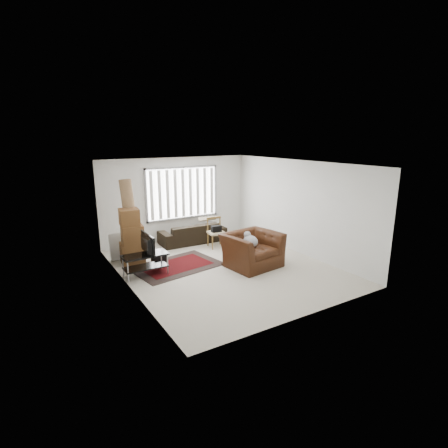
# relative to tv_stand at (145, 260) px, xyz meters

# --- Properties ---
(room) EXTENTS (6.00, 6.02, 2.71)m
(room) POSITION_rel_tv_stand_xyz_m (1.98, -0.03, 1.36)
(room) COLOR beige
(room) RESTS_ON ground
(persian_rug) EXTENTS (2.44, 1.82, 0.02)m
(persian_rug) POSITION_rel_tv_stand_xyz_m (0.90, 0.19, -0.39)
(persian_rug) COLOR black
(persian_rug) RESTS_ON ground
(tv_stand) EXTENTS (1.10, 0.49, 0.55)m
(tv_stand) POSITION_rel_tv_stand_xyz_m (0.00, 0.00, 0.00)
(tv_stand) COLOR black
(tv_stand) RESTS_ON ground
(tv) EXTENTS (0.12, 0.89, 0.51)m
(tv) POSITION_rel_tv_stand_xyz_m (-0.00, 0.00, 0.41)
(tv) COLOR black
(tv) RESTS_ON tv_stand
(subwoofer) EXTENTS (0.34, 0.34, 0.32)m
(subwoofer) POSITION_rel_tv_stand_xyz_m (0.54, 0.52, -0.22)
(subwoofer) COLOR black
(subwoofer) RESTS_ON persian_rug
(moving_boxes) EXTENTS (0.67, 0.62, 1.49)m
(moving_boxes) POSITION_rel_tv_stand_xyz_m (0.00, 1.07, 0.30)
(moving_boxes) COLOR brown
(moving_boxes) RESTS_ON ground
(white_flatpack) EXTENTS (0.60, 0.30, 0.74)m
(white_flatpack) POSITION_rel_tv_stand_xyz_m (-0.20, 1.52, -0.03)
(white_flatpack) COLOR silver
(white_flatpack) RESTS_ON ground
(rolled_rug) EXTENTS (0.37, 0.83, 2.24)m
(rolled_rug) POSITION_rel_tv_stand_xyz_m (0.07, 1.31, 0.73)
(rolled_rug) COLOR brown
(rolled_rug) RESTS_ON ground
(sofa) EXTENTS (2.15, 0.97, 0.82)m
(sofa) POSITION_rel_tv_stand_xyz_m (2.23, 1.91, 0.01)
(sofa) COLOR black
(sofa) RESTS_ON ground
(side_chair) EXTENTS (0.56, 0.56, 0.91)m
(side_chair) POSITION_rel_tv_stand_xyz_m (2.64, 1.10, 0.11)
(side_chair) COLOR #968762
(side_chair) RESTS_ON ground
(armchair) EXTENTS (1.51, 1.36, 1.02)m
(armchair) POSITION_rel_tv_stand_xyz_m (2.63, -0.82, 0.12)
(armchair) COLOR #371A0B
(armchair) RESTS_ON ground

